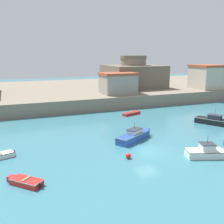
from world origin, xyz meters
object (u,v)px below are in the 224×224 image
object	(u,v)px
dinghy_red_2	(131,113)
motorboat_blue_3	(134,136)
fortress	(133,75)
dinghy_red_0	(25,181)
harbor_shed_mid_row	(208,77)
harbor_shed_near_wharf	(118,83)
motorboat_black_4	(214,121)
mooring_buoy	(128,156)
motorboat_white_1	(207,152)

from	to	relation	value
dinghy_red_2	motorboat_blue_3	distance (m)	14.69
fortress	dinghy_red_0	bearing A→B (deg)	-127.15
harbor_shed_mid_row	harbor_shed_near_wharf	bearing A→B (deg)	178.49
motorboat_black_4	harbor_shed_near_wharf	distance (m)	22.62
dinghy_red_0	harbor_shed_near_wharf	size ratio (longest dim) A/B	0.42
motorboat_black_4	harbor_shed_near_wharf	bearing A→B (deg)	110.55
motorboat_black_4	harbor_shed_near_wharf	size ratio (longest dim) A/B	0.83
dinghy_red_0	harbor_shed_near_wharf	distance (m)	37.51
motorboat_blue_3	motorboat_black_4	world-z (taller)	motorboat_black_4
fortress	motorboat_blue_3	bearing A→B (deg)	-116.06
motorboat_black_4	mooring_buoy	bearing A→B (deg)	-158.07
dinghy_red_2	motorboat_blue_3	size ratio (longest dim) A/B	0.66
fortress	harbor_shed_mid_row	size ratio (longest dim) A/B	1.83
motorboat_white_1	motorboat_blue_3	bearing A→B (deg)	121.14
mooring_buoy	fortress	world-z (taller)	fortress
motorboat_white_1	fortress	size ratio (longest dim) A/B	0.37
dinghy_red_0	motorboat_blue_3	world-z (taller)	motorboat_blue_3
dinghy_red_0	motorboat_black_4	distance (m)	30.96
motorboat_white_1	mooring_buoy	distance (m)	8.59
dinghy_red_0	motorboat_black_4	xyz separation A→B (m)	(29.48, 9.47, 0.31)
motorboat_black_4	mooring_buoy	distance (m)	20.21
harbor_shed_mid_row	motorboat_blue_3	bearing A→B (deg)	-144.59
dinghy_red_2	mooring_buoy	distance (m)	20.80
motorboat_blue_3	harbor_shed_mid_row	distance (m)	39.16
harbor_shed_mid_row	mooring_buoy	bearing A→B (deg)	-141.58
motorboat_blue_3	mooring_buoy	size ratio (longest dim) A/B	10.15
harbor_shed_mid_row	dinghy_red_0	bearing A→B (deg)	-147.02
dinghy_red_2	harbor_shed_mid_row	size ratio (longest dim) A/B	0.54
dinghy_red_2	harbor_shed_near_wharf	bearing A→B (deg)	81.33
motorboat_blue_3	motorboat_white_1	bearing A→B (deg)	-58.86
dinghy_red_2	harbor_shed_mid_row	world-z (taller)	harbor_shed_mid_row
harbor_shed_near_wharf	harbor_shed_mid_row	size ratio (longest dim) A/B	1.00
motorboat_black_4	motorboat_white_1	bearing A→B (deg)	-135.76
dinghy_red_0	mooring_buoy	xyz separation A→B (m)	(10.73, 1.92, 0.00)
motorboat_white_1	harbor_shed_mid_row	xyz separation A→B (m)	(26.83, 30.52, 4.97)
mooring_buoy	harbor_shed_near_wharf	size ratio (longest dim) A/B	0.08
motorboat_black_4	mooring_buoy	world-z (taller)	motorboat_black_4
dinghy_red_0	motorboat_blue_3	xyz separation A→B (m)	(14.01, 7.13, 0.31)
harbor_shed_near_wharf	harbor_shed_mid_row	distance (m)	24.02
mooring_buoy	harbor_shed_mid_row	world-z (taller)	harbor_shed_mid_row
dinghy_red_2	harbor_shed_near_wharf	xyz separation A→B (m)	(1.50, 9.82, 4.54)
motorboat_blue_3	harbor_shed_near_wharf	bearing A→B (deg)	71.67
motorboat_white_1	dinghy_red_2	bearing A→B (deg)	86.42
harbor_shed_near_wharf	harbor_shed_mid_row	xyz separation A→B (m)	(24.00, -0.63, 0.67)
motorboat_blue_3	dinghy_red_2	bearing A→B (deg)	65.15
dinghy_red_0	harbor_shed_mid_row	bearing A→B (deg)	32.98
dinghy_red_0	harbor_shed_mid_row	world-z (taller)	harbor_shed_mid_row
dinghy_red_0	mooring_buoy	size ratio (longest dim) A/B	5.15
dinghy_red_2	motorboat_white_1	bearing A→B (deg)	-93.58
motorboat_blue_3	mooring_buoy	bearing A→B (deg)	-122.22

